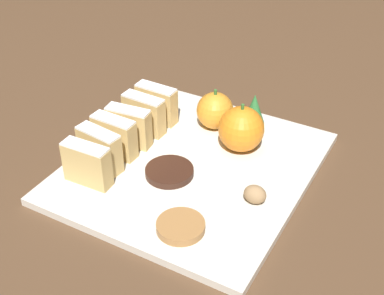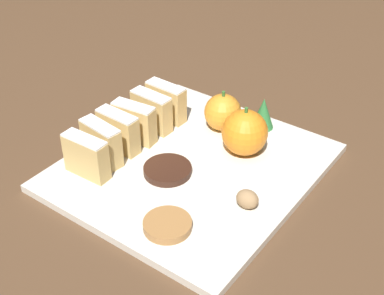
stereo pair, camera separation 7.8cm
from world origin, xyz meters
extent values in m
plane|color=#513823|center=(0.00, 0.00, 0.00)|extent=(6.00, 6.00, 0.00)
cube|color=silver|center=(0.00, 0.00, 0.01)|extent=(0.33, 0.37, 0.01)
cube|color=tan|center=(-0.11, -0.11, 0.04)|extent=(0.07, 0.03, 0.06)
cube|color=white|center=(-0.11, -0.11, 0.07)|extent=(0.07, 0.03, 0.00)
cube|color=tan|center=(-0.11, -0.07, 0.04)|extent=(0.07, 0.03, 0.06)
cube|color=white|center=(-0.11, -0.07, 0.07)|extent=(0.07, 0.03, 0.00)
cube|color=tan|center=(-0.11, -0.03, 0.04)|extent=(0.07, 0.03, 0.06)
cube|color=white|center=(-0.11, -0.03, 0.07)|extent=(0.07, 0.03, 0.00)
cube|color=tan|center=(-0.11, 0.00, 0.04)|extent=(0.07, 0.03, 0.06)
cube|color=white|center=(-0.11, 0.00, 0.07)|extent=(0.07, 0.03, 0.00)
cube|color=tan|center=(-0.11, 0.04, 0.04)|extent=(0.07, 0.03, 0.06)
cube|color=white|center=(-0.11, 0.04, 0.07)|extent=(0.07, 0.03, 0.00)
cube|color=tan|center=(-0.11, 0.08, 0.04)|extent=(0.07, 0.03, 0.06)
cube|color=white|center=(-0.11, 0.08, 0.07)|extent=(0.07, 0.02, 0.00)
sphere|color=orange|center=(-0.02, 0.11, 0.04)|extent=(0.06, 0.06, 0.06)
cylinder|color=#38702D|center=(-0.02, 0.11, 0.08)|extent=(0.00, 0.01, 0.01)
sphere|color=orange|center=(0.05, 0.07, 0.05)|extent=(0.07, 0.07, 0.07)
cylinder|color=#38702D|center=(0.05, 0.07, 0.09)|extent=(0.01, 0.01, 0.01)
ellipsoid|color=#9E7A51|center=(0.12, -0.03, 0.02)|extent=(0.03, 0.03, 0.03)
cylinder|color=#381E14|center=(-0.02, -0.04, 0.02)|extent=(0.07, 0.07, 0.01)
cylinder|color=#A3703D|center=(0.06, -0.13, 0.02)|extent=(0.06, 0.06, 0.01)
cone|color=#2D7538|center=(0.03, 0.15, 0.04)|extent=(0.04, 0.04, 0.05)
camera|label=1|loc=(0.31, -0.56, 0.49)|focal=50.00mm
camera|label=2|loc=(0.37, -0.51, 0.49)|focal=50.00mm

